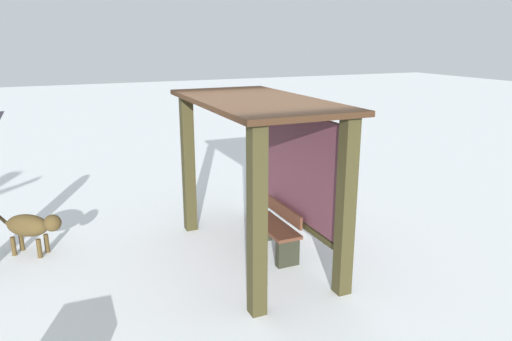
% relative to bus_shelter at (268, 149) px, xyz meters
% --- Properties ---
extents(ground_plane, '(60.00, 60.00, 0.00)m').
position_rel_bus_shelter_xyz_m(ground_plane, '(0.00, -0.20, -1.65)').
color(ground_plane, white).
extents(bus_shelter, '(3.23, 1.59, 2.38)m').
position_rel_bus_shelter_xyz_m(bus_shelter, '(0.00, 0.00, 0.00)').
color(bus_shelter, '#332E17').
rests_on(bus_shelter, ground).
extents(bench_left_inside, '(1.14, 0.39, 0.74)m').
position_rel_bus_shelter_xyz_m(bench_left_inside, '(0.00, 0.13, -1.31)').
color(bench_left_inside, '#502D1E').
rests_on(bench_left_inside, ground).
extents(dog, '(0.68, 0.89, 0.66)m').
position_rel_bus_shelter_xyz_m(dog, '(-1.41, -3.25, -1.19)').
color(dog, '#49391C').
rests_on(dog, ground).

